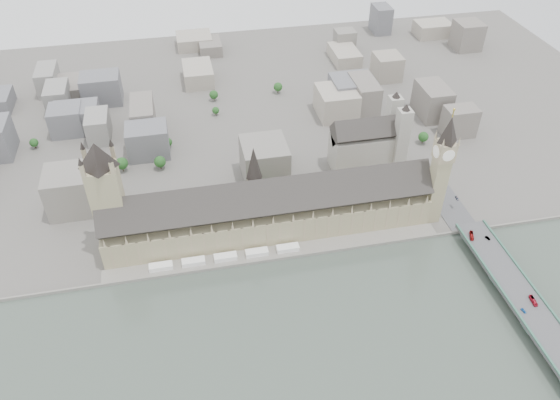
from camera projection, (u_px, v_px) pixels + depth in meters
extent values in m
plane|color=#595651|center=(274.00, 247.00, 441.09)|extent=(900.00, 900.00, 0.00)
cube|color=slate|center=(277.00, 259.00, 428.76)|extent=(600.00, 1.50, 3.00)
cube|color=slate|center=(276.00, 253.00, 434.77)|extent=(270.00, 15.00, 2.00)
cube|color=white|center=(161.00, 266.00, 419.07)|extent=(18.00, 7.00, 4.00)
cube|color=white|center=(193.00, 262.00, 423.01)|extent=(18.00, 7.00, 4.00)
cube|color=white|center=(225.00, 257.00, 426.95)|extent=(18.00, 7.00, 4.00)
cube|color=white|center=(257.00, 252.00, 430.89)|extent=(18.00, 7.00, 4.00)
cube|color=white|center=(288.00, 248.00, 434.83)|extent=(18.00, 7.00, 4.00)
cube|color=gray|center=(269.00, 220.00, 448.37)|extent=(265.00, 40.00, 25.00)
cube|color=#2C2927|center=(269.00, 199.00, 434.10)|extent=(265.00, 40.73, 40.73)
cube|color=gray|center=(436.00, 190.00, 449.31)|extent=(12.00, 12.00, 62.00)
cube|color=#9B916B|center=(445.00, 151.00, 424.67)|extent=(14.00, 14.00, 16.00)
cylinder|color=white|center=(453.00, 150.00, 425.80)|extent=(0.60, 10.00, 10.00)
cylinder|color=white|center=(436.00, 152.00, 423.53)|extent=(0.60, 10.00, 10.00)
cylinder|color=white|center=(441.00, 146.00, 430.13)|extent=(10.00, 0.60, 10.00)
cylinder|color=white|center=(449.00, 156.00, 419.20)|extent=(10.00, 0.60, 10.00)
cone|color=black|center=(450.00, 130.00, 412.66)|extent=(17.00, 17.00, 22.00)
cylinder|color=gold|center=(453.00, 114.00, 403.81)|extent=(1.00, 1.00, 6.00)
sphere|color=gold|center=(454.00, 109.00, 401.60)|extent=(2.00, 2.00, 2.00)
cone|color=#9B916B|center=(452.00, 132.00, 423.04)|extent=(2.40, 2.40, 8.00)
cone|color=#9B916B|center=(436.00, 134.00, 420.99)|extent=(2.40, 2.40, 8.00)
cone|color=#9B916B|center=(459.00, 141.00, 413.17)|extent=(2.40, 2.40, 8.00)
cone|color=#9B916B|center=(443.00, 143.00, 411.13)|extent=(2.40, 2.40, 8.00)
cube|color=gray|center=(110.00, 209.00, 416.33)|extent=(23.00, 23.00, 80.00)
cone|color=black|center=(96.00, 155.00, 384.73)|extent=(30.00, 30.00, 20.00)
cylinder|color=#9B916B|center=(255.00, 188.00, 432.07)|extent=(12.00, 12.00, 20.00)
cone|color=black|center=(254.00, 163.00, 416.91)|extent=(13.00, 13.00, 28.00)
cube|color=#474749|center=(515.00, 293.00, 396.97)|extent=(25.00, 325.00, 10.25)
cube|color=#A19C91|center=(362.00, 151.00, 518.98)|extent=(60.00, 28.00, 34.00)
cube|color=#2C2927|center=(365.00, 131.00, 505.08)|extent=(60.00, 28.28, 28.28)
cube|color=#A19C91|center=(392.00, 127.00, 523.65)|extent=(12.00, 12.00, 64.00)
cube|color=#A19C91|center=(401.00, 140.00, 505.43)|extent=(12.00, 12.00, 64.00)
imported|color=#AA1313|center=(472.00, 235.00, 434.95)|extent=(5.92, 10.26, 2.81)
imported|color=#B3162A|center=(533.00, 301.00, 383.02)|extent=(3.29, 9.90, 2.71)
imported|color=#1A5BAC|center=(524.00, 311.00, 376.85)|extent=(2.48, 4.66, 1.51)
imported|color=gray|center=(488.00, 238.00, 433.67)|extent=(3.14, 4.81, 1.50)
imported|color=gray|center=(457.00, 198.00, 472.60)|extent=(2.43, 5.43, 1.55)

